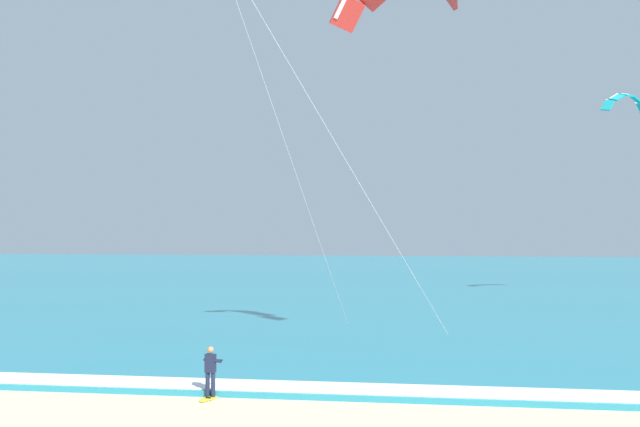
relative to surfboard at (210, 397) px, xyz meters
name	(u,v)px	position (x,y,z in m)	size (l,w,h in m)	color
sea	(388,277)	(2.91, 60.10, 0.07)	(200.00, 120.00, 0.20)	teal
surf_foam	(303,387)	(2.91, 1.10, 0.19)	(200.00, 1.68, 0.04)	white
surfboard	(210,397)	(0.00, 0.00, 0.00)	(0.65, 1.45, 0.09)	yellow
kitesurfer	(211,369)	(0.00, 0.02, 0.91)	(0.57, 0.57, 1.69)	#191E38
kite_distant	(626,101)	(22.19, 35.27, 15.24)	(3.81, 2.78, 1.53)	teal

